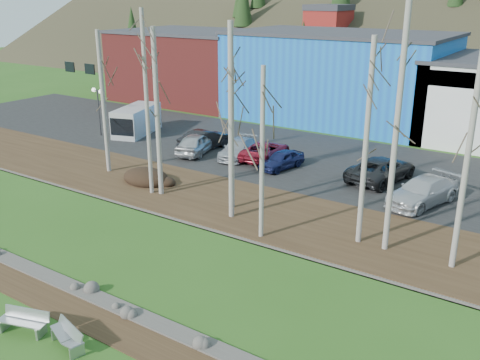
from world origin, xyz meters
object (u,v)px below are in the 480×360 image
Objects in this scene: street_lamp at (98,99)px; car_2 at (265,151)px; bench_intact at (24,321)px; car_3 at (238,149)px; van_grey at (135,121)px; car_1 at (205,139)px; car_6 at (423,191)px; bench_damaged at (68,337)px; car_0 at (196,143)px; car_5 at (381,169)px; car_4 at (281,160)px.

street_lamp reaches higher than car_2.
car_3 reaches higher than bench_intact.
van_grey reaches higher than car_2.
car_1 is at bearing 94.17° from bench_intact.
car_6 is at bearing -23.41° from van_grey.
car_0 reaches higher than bench_damaged.
car_0 is 0.96× the size of car_2.
car_3 is (-5.61, 22.24, 0.33)m from bench_intact.
car_0 is at bearing 17.44° from car_5.
car_1 is at bearing -170.30° from car_6.
car_2 is 2.08m from car_3.
car_3 reaches higher than bench_damaged.
bench_damaged is 0.32× the size of car_5.
bench_intact is at bearing 97.28° from car_0.
car_4 is 0.65× the size of van_grey.
car_1 reaches higher than car_2.
car_2 is 0.84× the size of van_grey.
street_lamp is 0.70× the size of van_grey.
van_grey is at bearing -174.21° from car_4.
car_2 is at bearing 19.94° from street_lamp.
car_1 is at bearing -19.90° from van_grey.
van_grey is (-11.20, 0.79, 0.51)m from car_3.
van_grey reaches higher than car_4.
street_lamp reaches higher than bench_intact.
car_1 is 17.62m from car_6.
car_1 is (10.04, 1.65, -2.41)m from street_lamp.
car_5 is at bearing -17.49° from van_grey.
bench_damaged is 0.40× the size of car_3.
car_1 is at bearing -2.58° from car_2.
car_6 is at bearing 50.01° from bench_intact.
bench_intact is at bearing 122.51° from car_1.
car_2 reaches higher than car_3.
car_5 is (10.69, 0.79, 0.12)m from car_3.
street_lamp is at bearing -164.16° from car_6.
car_6 is at bearing -20.02° from car_3.
car_3 is (3.20, 0.95, -0.13)m from car_0.
street_lamp is at bearing 20.24° from car_1.
car_3 is (13.43, 1.19, -2.50)m from street_lamp.
van_grey is (-21.90, -0.00, 0.39)m from car_5.
car_1 is 0.87× the size of car_6.
car_5 is (24.13, 1.98, -2.38)m from street_lamp.
car_0 is (-10.80, 20.94, 0.54)m from bench_damaged.
car_5 is 1.07× the size of car_6.
car_4 is (17.48, 0.59, -2.52)m from street_lamp.
car_0 is at bearing -166.20° from car_4.
bench_intact is 24.43m from car_1.
street_lamp is 17.67m from car_4.
van_grey is (-13.19, 0.17, 0.49)m from car_2.
bench_damaged is 22.90m from car_5.
car_2 is (5.37, 0.15, -0.08)m from car_1.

